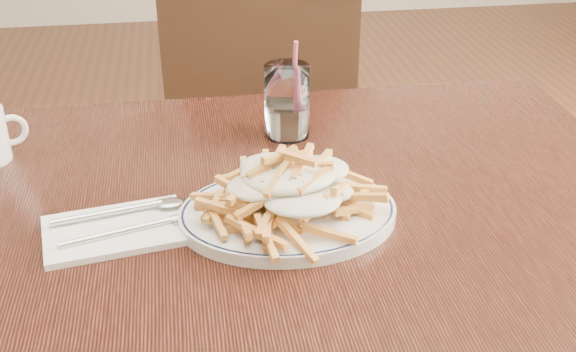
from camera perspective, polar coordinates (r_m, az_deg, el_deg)
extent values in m
cube|color=black|center=(1.07, -1.99, -2.70)|extent=(1.20, 0.80, 0.04)
cylinder|color=black|center=(1.69, 15.54, -5.83)|extent=(0.05, 0.05, 0.71)
cube|color=black|center=(1.95, -1.98, 3.46)|extent=(0.50, 0.50, 0.04)
cube|color=black|center=(1.66, -2.19, 8.76)|extent=(0.45, 0.10, 0.49)
cylinder|color=black|center=(2.23, 3.04, 0.06)|extent=(0.04, 0.04, 0.43)
cylinder|color=black|center=(2.24, -6.72, -0.05)|extent=(0.04, 0.04, 0.43)
cylinder|color=black|center=(1.91, 3.84, -5.41)|extent=(0.04, 0.04, 0.43)
cylinder|color=black|center=(1.92, -7.64, -5.53)|extent=(0.04, 0.04, 0.43)
torus|color=black|center=(1.00, 0.00, -2.77)|extent=(0.28, 0.28, 0.01)
ellipsoid|color=silver|center=(0.97, 0.00, 0.29)|extent=(0.20, 0.17, 0.03)
cube|color=white|center=(1.00, -13.49, -4.19)|extent=(0.21, 0.15, 0.01)
cylinder|color=white|center=(1.22, -0.08, 5.92)|extent=(0.08, 0.08, 0.13)
cylinder|color=white|center=(1.24, -0.07, 4.51)|extent=(0.07, 0.07, 0.05)
cylinder|color=#DD547E|center=(1.22, 0.45, 7.19)|extent=(0.01, 0.04, 0.16)
torus|color=silver|center=(1.25, -21.02, 3.40)|extent=(0.05, 0.03, 0.05)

